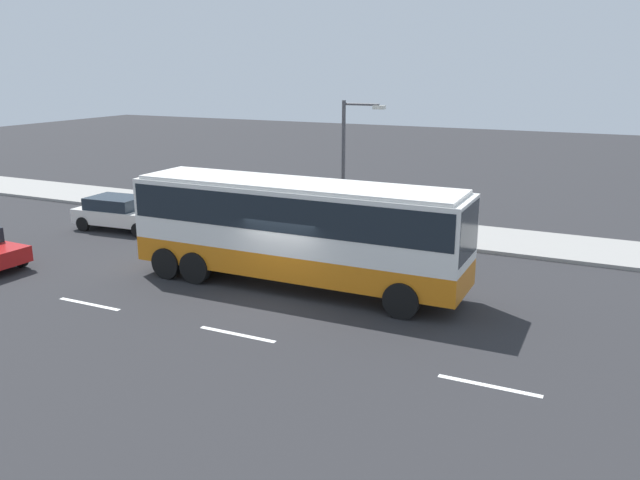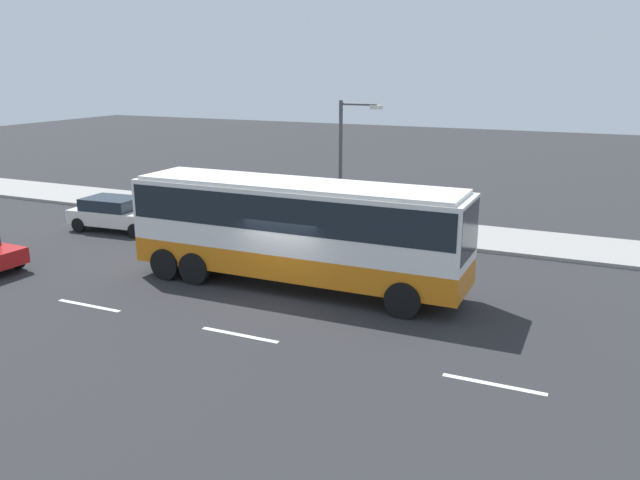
{
  "view_description": "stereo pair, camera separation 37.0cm",
  "coord_description": "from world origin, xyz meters",
  "px_view_note": "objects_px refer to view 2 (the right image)",
  "views": [
    {
      "loc": [
        9.46,
        -17.11,
        7.17
      ],
      "look_at": [
        0.61,
        1.44,
        1.59
      ],
      "focal_mm": 36.07,
      "sensor_mm": 36.0,
      "label": 1
    },
    {
      "loc": [
        9.12,
        -17.27,
        7.17
      ],
      "look_at": [
        0.61,
        1.44,
        1.59
      ],
      "focal_mm": 36.07,
      "sensor_mm": 36.0,
      "label": 2
    }
  ],
  "objects_px": {
    "street_lamp": "(346,156)",
    "coach_bus": "(296,223)",
    "car_white_minivan": "(117,213)",
    "pedestrian_near_curb": "(426,215)",
    "pedestrian_at_crossing": "(258,198)"
  },
  "relations": [
    {
      "from": "pedestrian_near_curb",
      "to": "street_lamp",
      "type": "distance_m",
      "value": 4.22
    },
    {
      "from": "car_white_minivan",
      "to": "street_lamp",
      "type": "distance_m",
      "value": 10.61
    },
    {
      "from": "car_white_minivan",
      "to": "pedestrian_near_curb",
      "type": "bearing_deg",
      "value": 13.36
    },
    {
      "from": "pedestrian_at_crossing",
      "to": "street_lamp",
      "type": "bearing_deg",
      "value": -23.61
    },
    {
      "from": "pedestrian_near_curb",
      "to": "street_lamp",
      "type": "xyz_separation_m",
      "value": [
        -3.42,
        -0.64,
        2.39
      ]
    },
    {
      "from": "coach_bus",
      "to": "pedestrian_at_crossing",
      "type": "height_order",
      "value": "coach_bus"
    },
    {
      "from": "coach_bus",
      "to": "car_white_minivan",
      "type": "xyz_separation_m",
      "value": [
        -10.78,
        3.55,
        -1.41
      ]
    },
    {
      "from": "pedestrian_at_crossing",
      "to": "street_lamp",
      "type": "xyz_separation_m",
      "value": [
        4.64,
        -0.53,
        2.31
      ]
    },
    {
      "from": "street_lamp",
      "to": "coach_bus",
      "type": "bearing_deg",
      "value": -81.04
    },
    {
      "from": "pedestrian_near_curb",
      "to": "pedestrian_at_crossing",
      "type": "bearing_deg",
      "value": -82.88
    },
    {
      "from": "car_white_minivan",
      "to": "pedestrian_near_curb",
      "type": "distance_m",
      "value": 13.71
    },
    {
      "from": "street_lamp",
      "to": "car_white_minivan",
      "type": "bearing_deg",
      "value": -160.77
    },
    {
      "from": "coach_bus",
      "to": "pedestrian_near_curb",
      "type": "bearing_deg",
      "value": 72.95
    },
    {
      "from": "pedestrian_at_crossing",
      "to": "pedestrian_near_curb",
      "type": "bearing_deg",
      "value": -16.3
    },
    {
      "from": "car_white_minivan",
      "to": "pedestrian_near_curb",
      "type": "relative_size",
      "value": 2.71
    }
  ]
}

